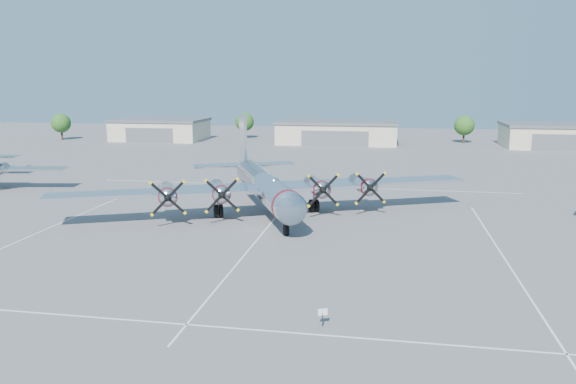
% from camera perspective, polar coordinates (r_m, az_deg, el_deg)
% --- Properties ---
extents(ground, '(260.00, 260.00, 0.00)m').
position_cam_1_polar(ground, '(56.13, -2.49, -4.08)').
color(ground, '#515153').
rests_on(ground, ground).
extents(parking_lines, '(60.00, 50.08, 0.01)m').
position_cam_1_polar(parking_lines, '(54.48, -2.89, -4.55)').
color(parking_lines, silver).
rests_on(parking_lines, ground).
extents(hangar_west, '(22.60, 14.60, 5.40)m').
position_cam_1_polar(hangar_west, '(146.79, -12.84, 6.23)').
color(hangar_west, '#BEAF97').
rests_on(hangar_west, ground).
extents(hangar_center, '(28.60, 14.60, 5.40)m').
position_cam_1_polar(hangar_center, '(135.85, 5.05, 6.09)').
color(hangar_center, '#BEAF97').
rests_on(hangar_center, ground).
extents(hangar_east, '(20.60, 14.60, 5.40)m').
position_cam_1_polar(hangar_east, '(140.08, 25.09, 5.23)').
color(hangar_east, '#BEAF97').
rests_on(hangar_east, ground).
extents(tree_far_west, '(4.80, 4.80, 6.64)m').
position_cam_1_polar(tree_far_west, '(154.68, -22.06, 6.50)').
color(tree_far_west, '#382619').
rests_on(tree_far_west, ground).
extents(tree_west, '(4.80, 4.80, 6.64)m').
position_cam_1_polar(tree_west, '(147.88, -4.43, 7.10)').
color(tree_west, '#382619').
rests_on(tree_west, ground).
extents(tree_east, '(4.80, 4.80, 6.64)m').
position_cam_1_polar(tree_east, '(142.39, 17.47, 6.46)').
color(tree_east, '#382619').
rests_on(tree_east, ground).
extents(main_bomber_b29, '(55.57, 48.15, 10.31)m').
position_cam_1_polar(main_bomber_b29, '(65.16, -2.50, -1.92)').
color(main_bomber_b29, white).
rests_on(main_bomber_b29, ground).
extents(info_placard, '(0.57, 0.25, 1.14)m').
position_cam_1_polar(info_placard, '(35.19, 3.55, -12.26)').
color(info_placard, black).
rests_on(info_placard, ground).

